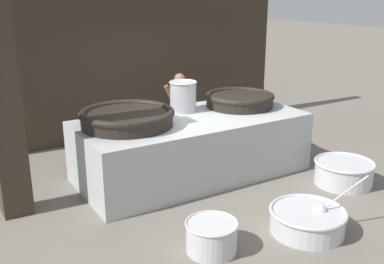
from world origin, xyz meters
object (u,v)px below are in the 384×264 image
Objects in this scene: stock_pot at (183,96)px; prep_bowl_extra at (212,235)px; giant_wok_near at (127,117)px; prep_bowl_meat at (344,171)px; giant_wok_far at (240,99)px; prep_bowl_vegetables at (308,219)px; cook at (180,109)px.

stock_pot is 2.94m from prep_bowl_extra.
giant_wok_near reaches higher than prep_bowl_meat.
giant_wok_far is 2.85m from prep_bowl_vegetables.
stock_pot is (1.15, 0.29, 0.13)m from giant_wok_near.
prep_bowl_extra is (-1.10, -2.52, -1.04)m from stock_pot.
prep_bowl_extra is at bearing -88.60° from giant_wok_near.
giant_wok_near is at bearing -165.65° from stock_pot.
prep_bowl_meat is (1.75, -2.01, -1.03)m from stock_pot.
prep_bowl_vegetables is 1.76m from prep_bowl_meat.
prep_bowl_vegetables reaches higher than prep_bowl_meat.
stock_pot reaches higher than prep_bowl_extra.
prep_bowl_meat is (1.40, -2.75, -0.59)m from cook.
giant_wok_far reaches higher than prep_bowl_vegetables.
prep_bowl_meat is at bearing -30.57° from giant_wok_near.
giant_wok_far reaches higher than prep_bowl_extra.
giant_wok_near is at bearing -178.25° from giant_wok_far.
stock_pot is 0.42× the size of prep_bowl_vegetables.
giant_wok_far is 1.00× the size of prep_bowl_vegetables.
giant_wok_far is 3.25m from prep_bowl_extra.
prep_bowl_extra is (-2.85, -0.51, -0.01)m from prep_bowl_meat.
cook is at bearing 124.38° from giant_wok_far.
prep_bowl_meat is 1.48× the size of prep_bowl_extra.
giant_wok_near is 2.17m from giant_wok_far.
giant_wok_far reaches higher than prep_bowl_meat.
cook is at bearing 34.56° from giant_wok_near.
prep_bowl_meat reaches higher than prep_bowl_extra.
prep_bowl_vegetables is (0.18, -2.79, -1.07)m from stock_pot.
prep_bowl_extra is (0.05, -2.23, -0.91)m from giant_wok_near.
cook reaches higher than prep_bowl_vegetables.
prep_bowl_extra is at bearing 75.69° from cook.
giant_wok_near is 1.19m from stock_pot.
giant_wok_far is at bearing 47.33° from prep_bowl_extra.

